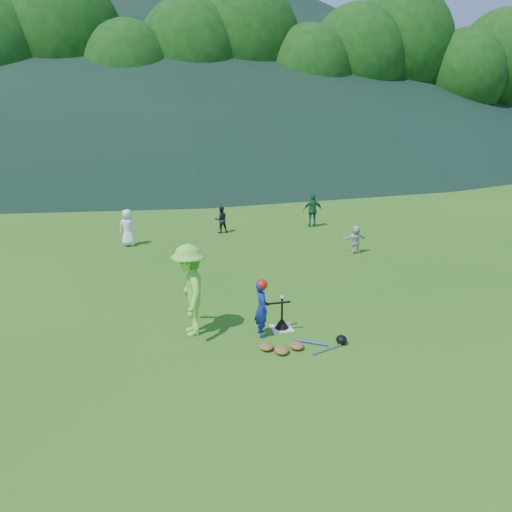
{
  "coord_description": "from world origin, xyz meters",
  "views": [
    {
      "loc": [
        -2.76,
        -9.52,
        4.74
      ],
      "look_at": [
        0.0,
        2.5,
        0.9
      ],
      "focal_mm": 35.0,
      "sensor_mm": 36.0,
      "label": 1
    }
  ],
  "objects_px": {
    "fielder_b": "(221,220)",
    "fielder_d": "(356,239)",
    "home_plate": "(282,328)",
    "fielder_c": "(313,210)",
    "equipment_pile": "(297,346)",
    "fielder_a": "(128,228)",
    "adult_coach": "(190,290)",
    "batter_child": "(262,308)",
    "batting_tee": "(282,323)"
  },
  "relations": [
    {
      "from": "fielder_d",
      "to": "adult_coach",
      "type": "bearing_deg",
      "value": 32.6
    },
    {
      "from": "home_plate",
      "to": "fielder_c",
      "type": "distance_m",
      "value": 9.41
    },
    {
      "from": "fielder_a",
      "to": "fielder_c",
      "type": "xyz_separation_m",
      "value": [
        7.02,
        1.16,
        0.02
      ]
    },
    {
      "from": "fielder_b",
      "to": "equipment_pile",
      "type": "height_order",
      "value": "fielder_b"
    },
    {
      "from": "adult_coach",
      "to": "fielder_c",
      "type": "distance_m",
      "value": 10.12
    },
    {
      "from": "fielder_c",
      "to": "equipment_pile",
      "type": "distance_m",
      "value": 10.27
    },
    {
      "from": "fielder_b",
      "to": "batting_tee",
      "type": "relative_size",
      "value": 1.48
    },
    {
      "from": "batter_child",
      "to": "fielder_d",
      "type": "distance_m",
      "value": 6.71
    },
    {
      "from": "adult_coach",
      "to": "batter_child",
      "type": "bearing_deg",
      "value": 74.59
    },
    {
      "from": "home_plate",
      "to": "fielder_a",
      "type": "xyz_separation_m",
      "value": [
        -3.32,
        7.47,
        0.62
      ]
    },
    {
      "from": "home_plate",
      "to": "fielder_a",
      "type": "distance_m",
      "value": 8.2
    },
    {
      "from": "batting_tee",
      "to": "batter_child",
      "type": "bearing_deg",
      "value": -158.72
    },
    {
      "from": "equipment_pile",
      "to": "fielder_a",
      "type": "bearing_deg",
      "value": 111.78
    },
    {
      "from": "adult_coach",
      "to": "equipment_pile",
      "type": "xyz_separation_m",
      "value": [
        1.98,
        -1.18,
        -0.91
      ]
    },
    {
      "from": "batter_child",
      "to": "equipment_pile",
      "type": "bearing_deg",
      "value": -147.0
    },
    {
      "from": "fielder_a",
      "to": "equipment_pile",
      "type": "bearing_deg",
      "value": 125.89
    },
    {
      "from": "equipment_pile",
      "to": "fielder_c",
      "type": "bearing_deg",
      "value": 69.17
    },
    {
      "from": "adult_coach",
      "to": "batting_tee",
      "type": "bearing_deg",
      "value": 84.18
    },
    {
      "from": "home_plate",
      "to": "batting_tee",
      "type": "height_order",
      "value": "batting_tee"
    },
    {
      "from": "fielder_b",
      "to": "fielder_c",
      "type": "distance_m",
      "value": 3.66
    },
    {
      "from": "fielder_d",
      "to": "home_plate",
      "type": "bearing_deg",
      "value": 45.48
    },
    {
      "from": "fielder_b",
      "to": "batting_tee",
      "type": "height_order",
      "value": "fielder_b"
    },
    {
      "from": "home_plate",
      "to": "fielder_b",
      "type": "relative_size",
      "value": 0.45
    },
    {
      "from": "fielder_d",
      "to": "fielder_c",
      "type": "bearing_deg",
      "value": -93.69
    },
    {
      "from": "home_plate",
      "to": "fielder_c",
      "type": "height_order",
      "value": "fielder_c"
    },
    {
      "from": "batter_child",
      "to": "fielder_b",
      "type": "relative_size",
      "value": 1.21
    },
    {
      "from": "fielder_a",
      "to": "batting_tee",
      "type": "xyz_separation_m",
      "value": [
        3.32,
        -7.47,
        -0.5
      ]
    },
    {
      "from": "batting_tee",
      "to": "fielder_b",
      "type": "bearing_deg",
      "value": 89.73
    },
    {
      "from": "batter_child",
      "to": "fielder_d",
      "type": "bearing_deg",
      "value": -43.03
    },
    {
      "from": "fielder_c",
      "to": "fielder_a",
      "type": "bearing_deg",
      "value": 16.2
    },
    {
      "from": "fielder_a",
      "to": "fielder_d",
      "type": "bearing_deg",
      "value": 174.48
    },
    {
      "from": "fielder_a",
      "to": "fielder_c",
      "type": "height_order",
      "value": "fielder_c"
    },
    {
      "from": "fielder_d",
      "to": "batting_tee",
      "type": "bearing_deg",
      "value": 45.48
    },
    {
      "from": "home_plate",
      "to": "equipment_pile",
      "type": "bearing_deg",
      "value": -87.34
    },
    {
      "from": "home_plate",
      "to": "fielder_d",
      "type": "distance_m",
      "value": 6.26
    },
    {
      "from": "home_plate",
      "to": "adult_coach",
      "type": "relative_size",
      "value": 0.23
    },
    {
      "from": "home_plate",
      "to": "fielder_b",
      "type": "height_order",
      "value": "fielder_b"
    },
    {
      "from": "fielder_b",
      "to": "fielder_d",
      "type": "xyz_separation_m",
      "value": [
        3.82,
        -3.59,
        -0.04
      ]
    },
    {
      "from": "fielder_a",
      "to": "batting_tee",
      "type": "height_order",
      "value": "fielder_a"
    },
    {
      "from": "home_plate",
      "to": "adult_coach",
      "type": "distance_m",
      "value": 2.18
    },
    {
      "from": "fielder_a",
      "to": "fielder_c",
      "type": "relative_size",
      "value": 0.97
    },
    {
      "from": "fielder_b",
      "to": "batting_tee",
      "type": "distance_m",
      "value": 8.51
    },
    {
      "from": "fielder_a",
      "to": "home_plate",
      "type": "bearing_deg",
      "value": 128.09
    },
    {
      "from": "adult_coach",
      "to": "fielder_d",
      "type": "xyz_separation_m",
      "value": [
        5.8,
        4.69,
        -0.52
      ]
    },
    {
      "from": "adult_coach",
      "to": "fielder_b",
      "type": "height_order",
      "value": "adult_coach"
    },
    {
      "from": "fielder_a",
      "to": "adult_coach",
      "type": "bearing_deg",
      "value": 114.92
    },
    {
      "from": "home_plate",
      "to": "fielder_c",
      "type": "bearing_deg",
      "value": 66.84
    },
    {
      "from": "batter_child",
      "to": "adult_coach",
      "type": "xyz_separation_m",
      "value": [
        -1.44,
        0.42,
        0.37
      ]
    },
    {
      "from": "home_plate",
      "to": "fielder_a",
      "type": "bearing_deg",
      "value": 113.98
    },
    {
      "from": "equipment_pile",
      "to": "batter_child",
      "type": "bearing_deg",
      "value": 125.52
    }
  ]
}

